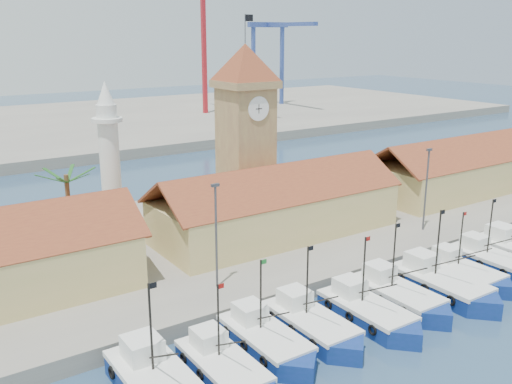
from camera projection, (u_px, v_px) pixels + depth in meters
ground at (422, 321)px, 45.66m from camera, size 400.00×400.00×0.00m
quay at (256, 229)px, 64.64m from camera, size 140.00×32.00×1.50m
terminal at (51, 127)px, 133.30m from camera, size 240.00×80.00×2.00m
boat_1 at (226, 371)px, 37.64m from camera, size 3.38×9.25×7.00m
boat_2 at (267, 342)px, 41.05m from camera, size 3.49×9.55×7.23m
boat_3 at (314, 327)px, 43.19m from camera, size 3.56×9.76×7.39m
boat_4 at (370, 314)px, 45.14m from camera, size 3.57×9.77×7.39m
boat_5 at (399, 298)px, 47.95m from camera, size 3.61×9.90×7.49m
boat_6 at (443, 287)px, 49.89m from camera, size 3.87×10.61×8.03m
boat_7 at (465, 274)px, 52.74m from camera, size 3.33×9.11×6.89m
boat_8 at (494, 263)px, 55.23m from camera, size 3.55×9.73×7.36m
hall_center at (277, 211)px, 60.57m from camera, size 27.04×10.13×7.61m
hall_right at (466, 172)px, 77.77m from camera, size 31.20×10.13×7.61m
clock_tower at (246, 129)px, 63.22m from camera, size 5.80×5.80×22.70m
minaret at (110, 162)px, 57.36m from camera, size 3.00×3.00×16.30m
palm_tree at (69, 208)px, 54.01m from camera, size 5.60×5.03×8.39m
lamp_posts at (331, 206)px, 53.78m from camera, size 80.70×0.25×9.03m
crane_red_right at (206, 12)px, 141.61m from camera, size 1.00×35.14×45.11m
gantry at (275, 41)px, 158.82m from camera, size 13.00×22.00×23.20m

